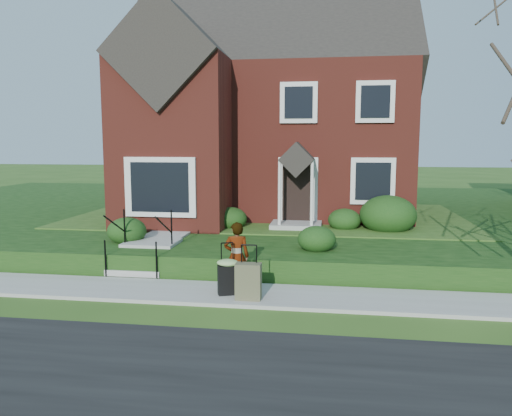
% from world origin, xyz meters
% --- Properties ---
extents(ground, '(120.00, 120.00, 0.00)m').
position_xyz_m(ground, '(0.00, 0.00, 0.00)').
color(ground, '#2D5119').
rests_on(ground, ground).
extents(sidewalk, '(60.00, 1.60, 0.08)m').
position_xyz_m(sidewalk, '(0.00, 0.00, 0.04)').
color(sidewalk, '#9E9B93').
rests_on(sidewalk, ground).
extents(terrace, '(44.00, 20.00, 0.60)m').
position_xyz_m(terrace, '(4.00, 10.90, 0.30)').
color(terrace, '#12340E').
rests_on(terrace, ground).
extents(walkway, '(1.20, 6.00, 0.06)m').
position_xyz_m(walkway, '(-2.50, 5.00, 0.63)').
color(walkway, '#9E9B93').
rests_on(walkway, terrace).
extents(main_house, '(10.40, 10.20, 9.40)m').
position_xyz_m(main_house, '(-0.21, 9.61, 5.26)').
color(main_house, maroon).
rests_on(main_house, terrace).
extents(front_steps, '(1.40, 2.02, 1.50)m').
position_xyz_m(front_steps, '(-2.50, 1.84, 0.47)').
color(front_steps, '#9E9B93').
rests_on(front_steps, ground).
extents(foundation_shrubs, '(9.68, 4.57, 1.23)m').
position_xyz_m(foundation_shrubs, '(1.01, 4.91, 1.09)').
color(foundation_shrubs, black).
rests_on(foundation_shrubs, terrace).
extents(woman, '(0.62, 0.48, 1.53)m').
position_xyz_m(woman, '(0.24, 0.18, 0.85)').
color(woman, '#999999').
rests_on(woman, sidewalk).
extents(suitcase_black, '(0.57, 0.52, 1.13)m').
position_xyz_m(suitcase_black, '(0.10, -0.15, 0.52)').
color(suitcase_black, black).
rests_on(suitcase_black, sidewalk).
extents(suitcase_olive, '(0.53, 0.30, 1.15)m').
position_xyz_m(suitcase_olive, '(0.60, -0.42, 0.47)').
color(suitcase_olive, brown).
rests_on(suitcase_olive, sidewalk).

